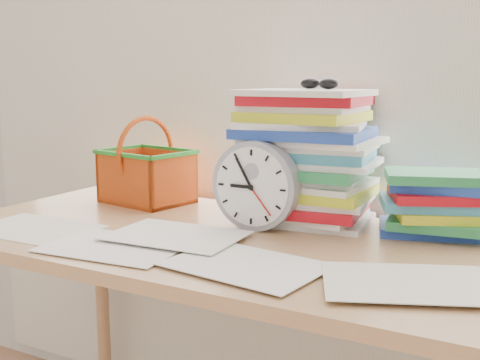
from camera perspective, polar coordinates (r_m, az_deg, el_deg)
The scene contains 8 objects.
curtain at distance 1.74m, azimuth 4.52°, elevation 15.59°, with size 2.40×0.01×2.50m, color white.
desk at distance 1.47m, azimuth -2.01°, elevation -8.00°, with size 1.40×0.70×0.75m.
paper_stack at distance 1.56m, azimuth 6.37°, elevation 2.24°, with size 0.34×0.28×0.34m, color white, non-canonical shape.
clock at distance 1.47m, azimuth 1.53°, elevation -0.52°, with size 0.22×0.22×0.04m, color #9597A5.
sunglasses at distance 1.55m, azimuth 7.50°, elevation 9.06°, with size 0.13×0.11×0.03m, color black, non-canonical shape.
book_stack at distance 1.49m, azimuth 17.98°, elevation -2.15°, with size 0.26×0.20×0.15m, color white, non-canonical shape.
basket at distance 1.81m, azimuth -8.86°, elevation 1.83°, with size 0.25×0.20×0.25m, color #DD5415, non-canonical shape.
scattered_papers at distance 1.44m, azimuth -2.03°, elevation -4.95°, with size 1.26×0.42×0.02m, color white, non-canonical shape.
Camera 1 is at (0.72, 0.40, 1.13)m, focal length 45.00 mm.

